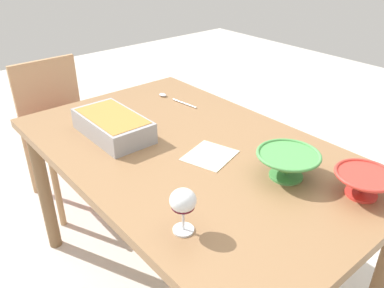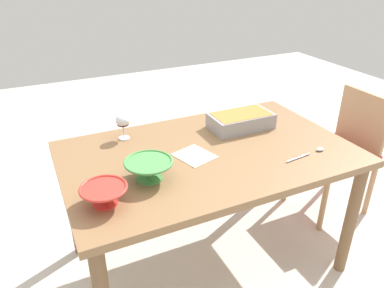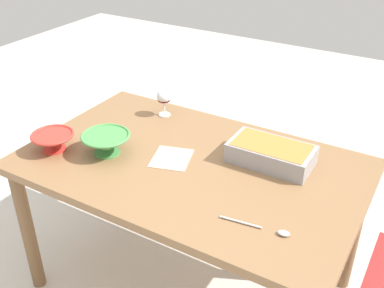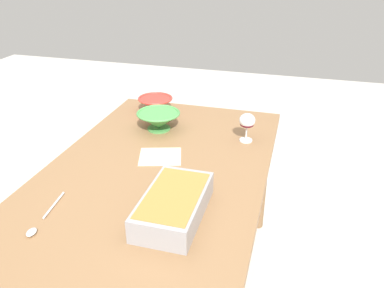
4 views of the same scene
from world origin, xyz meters
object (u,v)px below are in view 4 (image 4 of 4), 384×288
at_px(dining_table, 158,184).
at_px(small_bowl, 155,104).
at_px(serving_spoon, 40,222).
at_px(wine_glass, 247,122).
at_px(napkin, 160,156).
at_px(mixing_bowl, 159,120).
at_px(casserole_dish, 174,204).

bearing_deg(dining_table, small_bowl, -159.14).
bearing_deg(serving_spoon, dining_table, 151.90).
height_order(wine_glass, napkin, wine_glass).
bearing_deg(small_bowl, napkin, 22.53).
xyz_separation_m(wine_glass, mixing_bowl, (-0.01, -0.45, -0.04)).
bearing_deg(dining_table, serving_spoon, -28.10).
height_order(wine_glass, serving_spoon, wine_glass).
bearing_deg(serving_spoon, small_bowl, 178.71).
relative_size(wine_glass, casserole_dish, 0.39).
height_order(casserole_dish, small_bowl, casserole_dish).
height_order(dining_table, wine_glass, wine_glass).
bearing_deg(mixing_bowl, wine_glass, 88.47).
bearing_deg(casserole_dish, dining_table, -149.78).
distance_m(small_bowl, serving_spoon, 1.06).
relative_size(small_bowl, napkin, 1.05).
xyz_separation_m(wine_glass, napkin, (0.26, -0.34, -0.10)).
relative_size(dining_table, napkin, 8.04).
bearing_deg(wine_glass, casserole_dish, -13.07).
relative_size(mixing_bowl, serving_spoon, 0.85).
xyz_separation_m(mixing_bowl, small_bowl, (-0.22, -0.10, -0.01)).
xyz_separation_m(dining_table, small_bowl, (-0.59, -0.22, 0.14)).
bearing_deg(mixing_bowl, napkin, 21.15).
distance_m(casserole_dish, small_bowl, 0.98).
bearing_deg(serving_spoon, wine_glass, 144.91).
bearing_deg(napkin, serving_spoon, -22.69).
distance_m(wine_glass, mixing_bowl, 0.45).
bearing_deg(dining_table, mixing_bowl, -161.27).
height_order(wine_glass, mixing_bowl, wine_glass).
xyz_separation_m(mixing_bowl, napkin, (0.28, 0.11, -0.05)).
distance_m(casserole_dish, mixing_bowl, 0.73).
xyz_separation_m(serving_spoon, napkin, (-0.55, 0.23, -0.01)).
distance_m(serving_spoon, napkin, 0.60).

